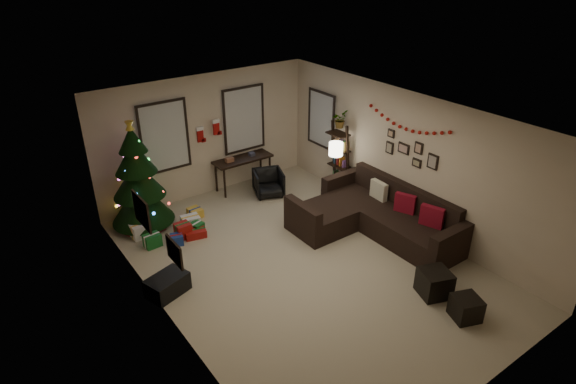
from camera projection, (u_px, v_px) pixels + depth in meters
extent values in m
plane|color=tan|center=(303.00, 263.00, 8.63)|extent=(7.00, 7.00, 0.00)
plane|color=white|center=(306.00, 118.00, 7.40)|extent=(7.00, 7.00, 0.00)
plane|color=beige|center=(206.00, 136.00, 10.54)|extent=(5.00, 0.00, 5.00)
plane|color=beige|center=(493.00, 312.00, 5.50)|extent=(5.00, 0.00, 5.00)
plane|color=beige|center=(162.00, 245.00, 6.71)|extent=(0.00, 7.00, 7.00)
plane|color=beige|center=(407.00, 161.00, 9.33)|extent=(0.00, 7.00, 7.00)
cube|color=#728CB2|center=(164.00, 137.00, 9.93)|extent=(0.94, 0.02, 1.35)
cube|color=beige|center=(164.00, 137.00, 9.93)|extent=(0.94, 0.03, 1.35)
cube|color=#728CB2|center=(244.00, 119.00, 10.92)|extent=(0.94, 0.02, 1.35)
cube|color=beige|center=(244.00, 119.00, 10.92)|extent=(0.94, 0.03, 1.35)
cube|color=#728CB2|center=(322.00, 119.00, 11.08)|extent=(0.05, 0.27, 1.17)
cube|color=beige|center=(322.00, 119.00, 11.08)|extent=(0.05, 0.45, 1.17)
cylinder|color=black|center=(144.00, 219.00, 9.76)|extent=(0.09, 0.09, 0.27)
cone|color=black|center=(141.00, 201.00, 9.58)|extent=(1.22, 1.22, 0.85)
cone|color=black|center=(138.00, 179.00, 9.35)|extent=(1.01, 1.01, 0.72)
cone|color=black|center=(134.00, 157.00, 9.15)|extent=(0.79, 0.79, 0.63)
cone|color=black|center=(132.00, 139.00, 8.98)|extent=(0.54, 0.54, 0.49)
cylinder|color=maroon|center=(145.00, 224.00, 9.81)|extent=(0.99, 0.99, 0.04)
cube|color=silver|center=(191.00, 221.00, 9.73)|extent=(0.35, 0.28, 0.22)
cube|color=maroon|center=(183.00, 231.00, 9.33)|extent=(0.28, 0.25, 0.30)
cube|color=gold|center=(195.00, 213.00, 10.08)|extent=(0.25, 0.30, 0.18)
cube|color=#14591E|center=(152.00, 241.00, 9.07)|extent=(0.30, 0.22, 0.25)
cube|color=navy|center=(177.00, 240.00, 9.14)|extent=(0.22, 0.22, 0.20)
cube|color=silver|center=(138.00, 231.00, 9.33)|extent=(0.26, 0.26, 0.28)
cube|color=maroon|center=(195.00, 233.00, 9.40)|extent=(0.40, 0.30, 0.15)
cube|color=gold|center=(142.00, 231.00, 9.43)|extent=(0.22, 0.30, 0.20)
cube|color=#14591E|center=(197.00, 227.00, 9.55)|extent=(0.22, 0.23, 0.20)
cube|color=black|center=(389.00, 221.00, 9.50)|extent=(0.99, 2.63, 0.46)
cube|color=black|center=(405.00, 195.00, 9.50)|extent=(0.20, 2.63, 0.46)
cube|color=black|center=(450.00, 248.00, 8.42)|extent=(0.99, 0.20, 0.72)
cube|color=black|center=(341.00, 189.00, 10.46)|extent=(0.99, 0.20, 0.72)
cube|color=black|center=(325.00, 218.00, 9.59)|extent=(0.93, 0.99, 0.46)
cube|color=black|center=(303.00, 221.00, 9.24)|extent=(0.18, 0.99, 0.72)
cube|color=maroon|center=(432.00, 217.00, 8.82)|extent=(0.25, 0.44, 0.43)
cube|color=maroon|center=(405.00, 204.00, 9.28)|extent=(0.25, 0.41, 0.40)
cube|color=beige|center=(379.00, 191.00, 9.78)|extent=(0.14, 0.41, 0.40)
cube|color=black|center=(434.00, 283.00, 7.78)|extent=(0.59, 0.59, 0.44)
cube|color=black|center=(466.00, 308.00, 7.30)|extent=(0.50, 0.50, 0.37)
cube|color=black|center=(243.00, 159.00, 11.01)|extent=(1.37, 0.49, 0.05)
cylinder|color=black|center=(225.00, 184.00, 10.72)|extent=(0.05, 0.05, 0.69)
cylinder|color=black|center=(216.00, 178.00, 11.00)|extent=(0.05, 0.05, 0.69)
cylinder|color=black|center=(270.00, 170.00, 11.35)|extent=(0.05, 0.05, 0.69)
cylinder|color=black|center=(261.00, 165.00, 11.64)|extent=(0.05, 0.05, 0.69)
imported|color=black|center=(268.00, 183.00, 10.87)|extent=(0.73, 0.71, 0.59)
cube|color=black|center=(348.00, 162.00, 10.51)|extent=(0.05, 0.05, 1.70)
cube|color=black|center=(334.00, 156.00, 10.83)|extent=(0.05, 0.05, 1.70)
cube|color=black|center=(338.00, 181.00, 10.89)|extent=(0.30, 0.47, 0.03)
cube|color=black|center=(339.00, 165.00, 10.72)|extent=(0.30, 0.47, 0.03)
cube|color=black|center=(340.00, 149.00, 10.55)|extent=(0.30, 0.47, 0.03)
cube|color=black|center=(341.00, 133.00, 10.37)|extent=(0.30, 0.47, 0.03)
imported|color=#4C4C4C|center=(340.00, 117.00, 10.28)|extent=(0.56, 0.53, 0.47)
cylinder|color=black|center=(333.00, 201.00, 10.69)|extent=(0.24, 0.24, 0.03)
cylinder|color=black|center=(335.00, 177.00, 10.41)|extent=(0.03, 0.03, 1.17)
cylinder|color=white|center=(336.00, 149.00, 10.12)|extent=(0.29, 0.29, 0.28)
cube|color=black|center=(141.00, 211.00, 7.16)|extent=(0.04, 0.60, 0.50)
cube|color=tan|center=(141.00, 211.00, 7.16)|extent=(0.01, 0.54, 0.45)
cube|color=black|center=(174.00, 252.00, 6.39)|extent=(0.04, 0.45, 0.35)
cube|color=beige|center=(174.00, 252.00, 6.39)|extent=(0.01, 0.41, 0.31)
cube|color=black|center=(433.00, 162.00, 8.79)|extent=(0.03, 0.22, 0.28)
cube|color=black|center=(419.00, 148.00, 8.98)|extent=(0.03, 0.18, 0.22)
cube|color=black|center=(417.00, 163.00, 9.11)|extent=(0.03, 0.20, 0.16)
cube|color=black|center=(404.00, 148.00, 9.28)|extent=(0.03, 0.26, 0.20)
cube|color=black|center=(390.00, 148.00, 9.58)|extent=(0.03, 0.18, 0.24)
cube|color=black|center=(391.00, 133.00, 9.44)|extent=(0.03, 0.16, 0.16)
cube|color=#990F0C|center=(200.00, 135.00, 10.41)|extent=(0.14, 0.04, 0.30)
cube|color=white|center=(200.00, 129.00, 10.34)|extent=(0.16, 0.05, 0.08)
cube|color=#990F0C|center=(204.00, 140.00, 10.51)|extent=(0.10, 0.04, 0.08)
cube|color=#990F0C|center=(216.00, 128.00, 10.43)|extent=(0.14, 0.04, 0.30)
cube|color=white|center=(216.00, 121.00, 10.36)|extent=(0.16, 0.05, 0.08)
cube|color=#990F0C|center=(219.00, 133.00, 10.53)|extent=(0.10, 0.04, 0.08)
cube|color=black|center=(167.00, 285.00, 7.83)|extent=(0.74, 0.60, 0.32)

